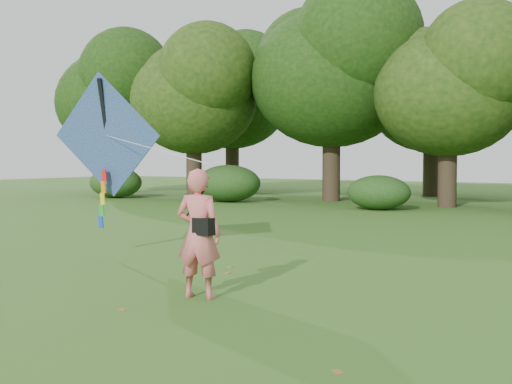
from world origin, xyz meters
The scene contains 6 objects.
ground centered at (0.00, 0.00, 0.00)m, with size 100.00×100.00×0.00m, color #265114.
man_kite_flyer centered at (-0.14, -0.19, 0.98)m, with size 0.71×0.47×1.96m, color #DD6968.
crossbody_bag centered at (-0.02, -0.22, 1.11)m, with size 0.43×0.20×0.74m.
flying_kite centered at (-4.52, 2.28, 2.57)m, with size 6.01×2.95×3.39m.
shrub_band centered at (-0.72, 17.60, 0.86)m, with size 39.15×3.22×1.88m.
fallen_leaves centered at (1.89, 4.58, 0.01)m, with size 10.21×12.98×0.01m.
Camera 1 is at (5.69, -7.87, 2.11)m, focal length 45.00 mm.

